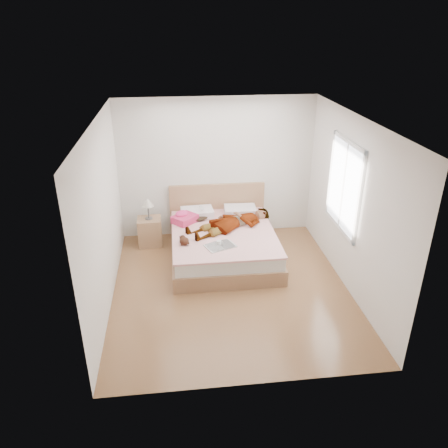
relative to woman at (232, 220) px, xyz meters
name	(u,v)px	position (x,y,z in m)	size (l,w,h in m)	color
ground	(230,288)	(-0.17, -1.16, -0.62)	(4.00, 4.00, 0.00)	#522F19
woman	(232,220)	(0.00, 0.00, 0.00)	(0.62, 1.67, 0.23)	white
hair	(198,215)	(-0.57, 0.45, -0.08)	(0.41, 0.50, 0.07)	black
phone	(201,208)	(-0.50, 0.40, 0.08)	(0.05, 0.11, 0.01)	silver
room_shell	(344,186)	(1.60, -0.86, 0.88)	(4.00, 4.00, 4.00)	white
bed	(223,241)	(-0.17, -0.13, -0.35)	(1.80, 2.08, 1.00)	brown
towel	(184,218)	(-0.82, 0.25, -0.03)	(0.52, 0.51, 0.21)	#E33D77
magazine	(220,246)	(-0.28, -0.73, -0.10)	(0.54, 0.45, 0.03)	silver
coffee_mug	(219,243)	(-0.30, -0.71, -0.07)	(0.12, 0.09, 0.09)	white
plush_toy	(184,240)	(-0.86, -0.59, -0.05)	(0.19, 0.25, 0.13)	black
nightstand	(150,229)	(-1.45, 0.45, -0.32)	(0.43, 0.39, 0.92)	brown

